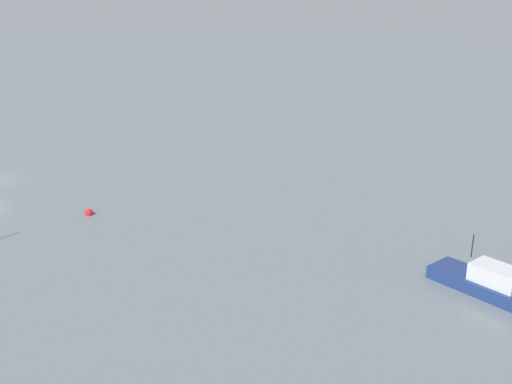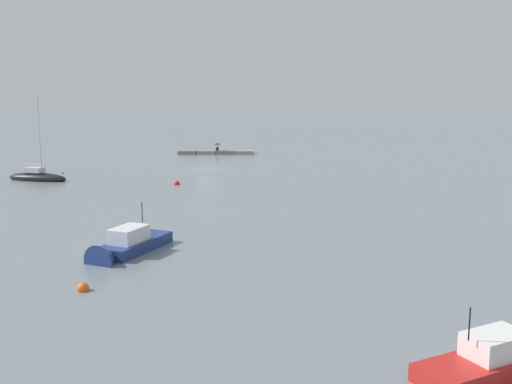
% 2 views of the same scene
% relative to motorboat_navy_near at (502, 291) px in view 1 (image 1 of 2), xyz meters
% --- Properties ---
extents(motorboat_navy_near, '(4.43, 6.82, 3.68)m').
position_rel_motorboat_navy_near_xyz_m(motorboat_navy_near, '(0.00, 0.00, 0.00)').
color(motorboat_navy_near, navy).
rests_on(motorboat_navy_near, ground_plane).
extents(mooring_buoy_mid, '(0.61, 0.61, 0.61)m').
position_rel_motorboat_navy_near_xyz_m(mooring_buoy_mid, '(0.50, -27.57, -0.28)').
color(mooring_buoy_mid, red).
rests_on(mooring_buoy_mid, ground_plane).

